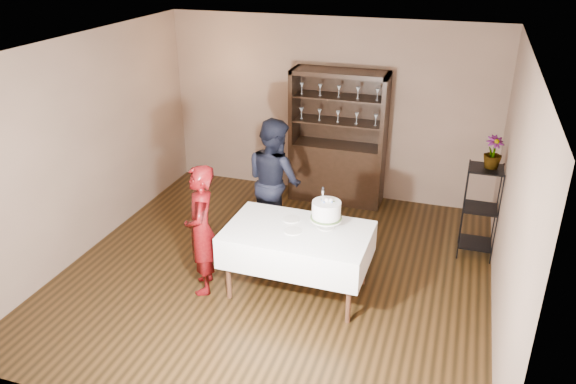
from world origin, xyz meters
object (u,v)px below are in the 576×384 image
cake_table (298,245)px  woman (201,230)px  man (274,181)px  cake (326,211)px  potted_plant (493,152)px  plant_etagere (480,208)px  china_hutch (337,159)px

cake_table → woman: bearing=-165.1°
cake_table → man: man is taller
cake_table → cake: 0.50m
cake → potted_plant: 2.21m
plant_etagere → cake_table: bearing=-142.1°
cake_table → china_hutch: bearing=93.6°
woman → plant_etagere: bearing=98.1°
plant_etagere → china_hutch: bearing=153.2°
plant_etagere → cake: cake is taller
china_hutch → cake_table: 2.55m
china_hutch → man: (-0.50, -1.44, 0.17)m
plant_etagere → potted_plant: bearing=32.2°
cake_table → plant_etagere: bearing=37.9°
cake_table → cake: bearing=29.2°
plant_etagere → potted_plant: size_ratio=3.04×
plant_etagere → woman: woman is taller
plant_etagere → woman: size_ratio=0.79×
plant_etagere → woman: bearing=-149.1°
plant_etagere → cake_table: (-1.92, -1.50, -0.04)m
cake → woman: bearing=-161.9°
man → plant_etagere: bearing=-135.7°
china_hutch → cake_table: (0.16, -2.55, -0.06)m
cake_table → man: size_ratio=0.96×
cake → potted_plant: potted_plant is taller
china_hutch → woman: 2.96m
china_hutch → potted_plant: 2.47m
cake → potted_plant: bearing=39.1°
china_hutch → cake: (0.44, -2.39, 0.33)m
cake_table → potted_plant: bearing=37.8°
plant_etagere → potted_plant: (0.04, 0.03, 0.73)m
cake_table → cake: (0.28, 0.16, 0.38)m
woman → man: man is taller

